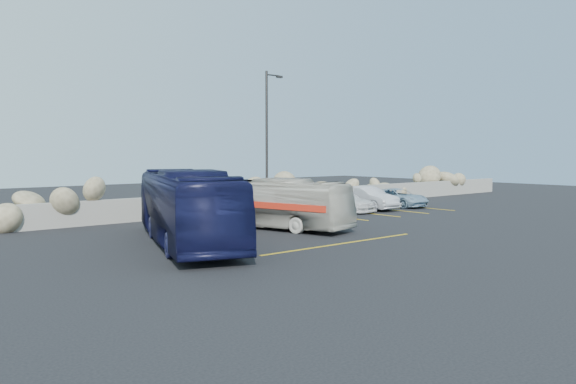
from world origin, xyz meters
TOP-DOWN VIEW (x-y plane):
  - ground at (0.00, 0.00)m, footprint 90.00×90.00m
  - seawall at (0.00, 12.00)m, footprint 60.00×0.40m
  - riprap_pile at (0.00, 13.20)m, footprint 54.00×2.80m
  - parking_lines at (4.64, 5.57)m, footprint 18.16×9.36m
  - lamppost at (2.56, 9.50)m, footprint 1.14×0.18m
  - vintage_bus at (-0.31, 5.74)m, footprint 3.95×8.64m
  - tour_coach at (-5.68, 3.99)m, footprint 5.78×10.59m
  - car_a at (5.50, 8.14)m, footprint 1.70×3.85m
  - car_b at (9.60, 8.48)m, footprint 1.67×4.39m
  - car_c at (7.55, 8.60)m, footprint 2.17×4.53m
  - car_d at (12.47, 8.39)m, footprint 2.01×4.26m

SIDE VIEW (x-z plane):
  - ground at x=0.00m, z-range 0.00..0.00m
  - parking_lines at x=4.64m, z-range 0.00..0.01m
  - car_d at x=12.47m, z-range 0.00..1.18m
  - seawall at x=0.00m, z-range 0.00..1.20m
  - car_c at x=7.55m, z-range 0.00..1.27m
  - car_a at x=5.50m, z-range 0.00..1.29m
  - car_b at x=9.60m, z-range 0.00..1.43m
  - vintage_bus at x=-0.31m, z-range 0.00..2.34m
  - riprap_pile at x=0.00m, z-range 0.00..2.60m
  - tour_coach at x=-5.68m, z-range 0.00..2.89m
  - lamppost at x=2.56m, z-range 0.30..8.30m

